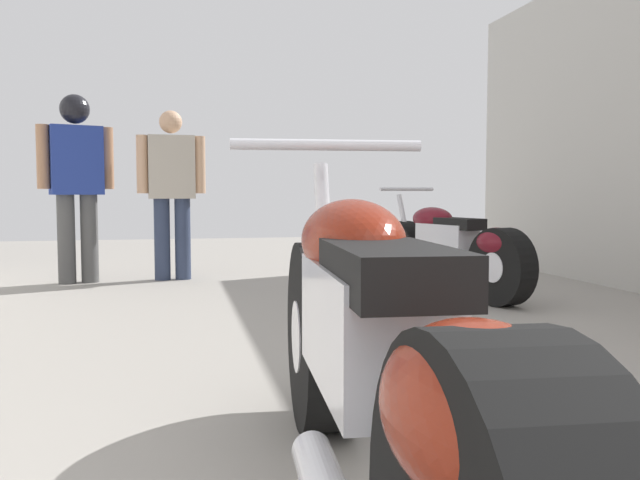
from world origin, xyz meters
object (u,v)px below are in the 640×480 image
at_px(motorcycle_maroon_cruiser, 373,367).
at_px(mechanic_in_blue, 172,185).
at_px(motorcycle_black_naked, 449,249).
at_px(mechanic_with_helmet, 76,171).

distance_m(motorcycle_maroon_cruiser, mechanic_in_blue, 5.17).
distance_m(motorcycle_black_naked, mechanic_in_blue, 2.75).
relative_size(motorcycle_maroon_cruiser, mechanic_with_helmet, 1.25).
relative_size(motorcycle_maroon_cruiser, mechanic_in_blue, 1.34).
distance_m(motorcycle_maroon_cruiser, motorcycle_black_naked, 4.05).
relative_size(motorcycle_black_naked, mechanic_in_blue, 1.16).
relative_size(motorcycle_black_naked, mechanic_with_helmet, 1.08).
height_order(motorcycle_maroon_cruiser, mechanic_in_blue, mechanic_in_blue).
bearing_deg(mechanic_in_blue, motorcycle_maroon_cruiser, -84.65).
distance_m(motorcycle_black_naked, mechanic_with_helmet, 3.49).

